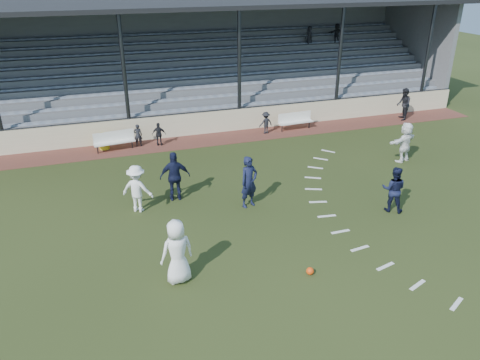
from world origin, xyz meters
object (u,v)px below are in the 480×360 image
object	(u,v)px
bench_right	(295,119)
official	(404,104)
trash_bin	(104,141)
football	(310,271)
bench_left	(114,139)
player_navy_lead	(249,182)
player_white_lead	(177,252)

from	to	relation	value
bench_right	official	distance (m)	6.81
trash_bin	football	size ratio (longest dim) A/B	3.43
bench_left	trash_bin	bearing A→B (deg)	138.09
bench_left	football	distance (m)	13.23
bench_right	trash_bin	world-z (taller)	bench_right
trash_bin	bench_right	bearing A→B (deg)	-1.12
bench_left	player_navy_lead	distance (m)	8.83
bench_right	player_navy_lead	world-z (taller)	player_navy_lead
bench_left	player_white_lead	bearing A→B (deg)	-92.98
trash_bin	player_white_lead	size ratio (longest dim) A/B	0.40
bench_right	player_white_lead	xyz separation A→B (m)	(-8.97, -11.56, 0.41)
player_white_lead	football	bearing A→B (deg)	154.74
player_white_lead	trash_bin	bearing A→B (deg)	-94.48
official	football	bearing A→B (deg)	-21.39
player_white_lead	official	bearing A→B (deg)	-155.77
player_white_lead	player_navy_lead	world-z (taller)	player_navy_lead
official	bench_right	bearing A→B (deg)	-69.90
football	player_navy_lead	xyz separation A→B (m)	(-0.29, 4.71, 0.89)
football	bench_left	bearing A→B (deg)	110.64
bench_right	player_navy_lead	bearing A→B (deg)	-128.00
bench_left	official	world-z (taller)	official
bench_right	football	bearing A→B (deg)	-115.46
football	official	size ratio (longest dim) A/B	0.12
bench_left	player_white_lead	distance (m)	11.46
football	player_navy_lead	size ratio (longest dim) A/B	0.11
player_navy_lead	trash_bin	bearing A→B (deg)	102.79
player_navy_lead	official	xyz separation A→B (m)	(12.26, 7.43, -0.05)
player_white_lead	player_navy_lead	xyz separation A→B (m)	(3.50, 3.76, 0.01)
bench_right	football	world-z (taller)	bench_right
player_white_lead	official	world-z (taller)	player_white_lead
official	player_navy_lead	bearing A→B (deg)	-35.57
bench_right	official	xyz separation A→B (m)	(6.79, -0.37, 0.37)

